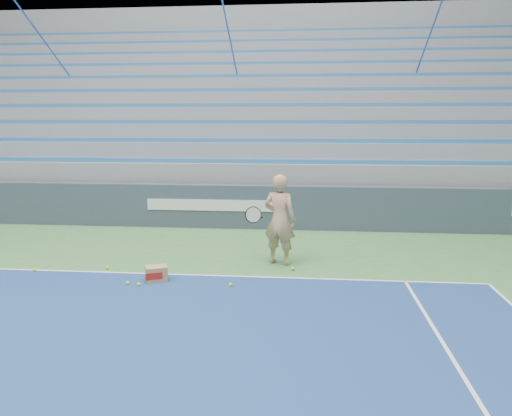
{
  "coord_description": "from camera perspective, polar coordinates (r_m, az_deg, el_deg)",
  "views": [
    {
      "loc": [
        2.38,
        3.54,
        2.74
      ],
      "look_at": [
        1.51,
        12.38,
        1.15
      ],
      "focal_mm": 35.0,
      "sensor_mm": 36.0,
      "label": 1
    }
  ],
  "objects": [
    {
      "name": "tennis_ball_3",
      "position": [
        8.7,
        -14.44,
        -8.31
      ],
      "size": [
        0.07,
        0.07,
        0.07
      ],
      "primitive_type": "sphere",
      "color": "#B8F031",
      "rests_on": "ground"
    },
    {
      "name": "tennis_ball_0",
      "position": [
        8.58,
        -13.22,
        -8.51
      ],
      "size": [
        0.07,
        0.07,
        0.07
      ],
      "primitive_type": "sphere",
      "color": "#B8F031",
      "rests_on": "ground"
    },
    {
      "name": "tennis_ball_5",
      "position": [
        9.68,
        -16.6,
        -6.53
      ],
      "size": [
        0.07,
        0.07,
        0.07
      ],
      "primitive_type": "sphere",
      "color": "#B8F031",
      "rests_on": "ground"
    },
    {
      "name": "ball_box",
      "position": [
        8.75,
        -11.31,
        -7.39
      ],
      "size": [
        0.43,
        0.39,
        0.27
      ],
      "color": "#A88351",
      "rests_on": "ground"
    },
    {
      "name": "tennis_ball_1",
      "position": [
        9.98,
        -24.03,
        -6.49
      ],
      "size": [
        0.07,
        0.07,
        0.07
      ],
      "primitive_type": "sphere",
      "color": "#B8F031",
      "rests_on": "ground"
    },
    {
      "name": "bleachers",
      "position": [
        18.22,
        -1.9,
        8.94
      ],
      "size": [
        31.0,
        9.15,
        7.3
      ],
      "color": "gray",
      "rests_on": "ground"
    },
    {
      "name": "tennis_ball_4",
      "position": [
        9.23,
        4.22,
        -6.92
      ],
      "size": [
        0.07,
        0.07,
        0.07
      ],
      "primitive_type": "sphere",
      "color": "#B8F031",
      "rests_on": "ground"
    },
    {
      "name": "sponsor_barrier",
      "position": [
        12.76,
        -5.19,
        0.22
      ],
      "size": [
        30.0,
        0.32,
        1.1
      ],
      "color": "#364252",
      "rests_on": "ground"
    },
    {
      "name": "tennis_ball_2",
      "position": [
        8.7,
        -11.52,
        -8.19
      ],
      "size": [
        0.07,
        0.07,
        0.07
      ],
      "primitive_type": "sphere",
      "color": "#B8F031",
      "rests_on": "ground"
    },
    {
      "name": "tennis_player",
      "position": [
        9.43,
        2.71,
        -1.33
      ],
      "size": [
        0.97,
        0.92,
        1.73
      ],
      "color": "tan",
      "rests_on": "ground"
    },
    {
      "name": "tennis_ball_6",
      "position": [
        8.35,
        -2.93,
        -8.77
      ],
      "size": [
        0.07,
        0.07,
        0.07
      ],
      "primitive_type": "sphere",
      "color": "#B8F031",
      "rests_on": "ground"
    }
  ]
}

